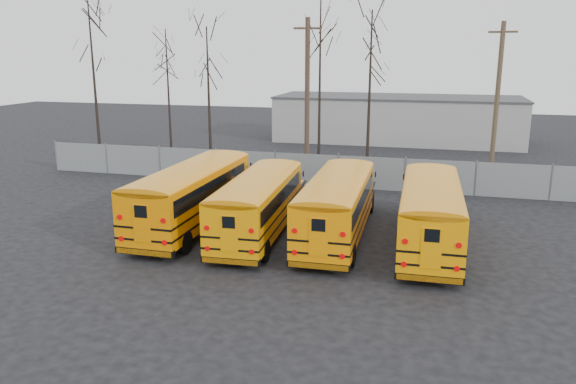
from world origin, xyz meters
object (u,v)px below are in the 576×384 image
(utility_pole_right, at_px, (497,99))
(bus_b, at_px, (259,200))
(bus_c, at_px, (338,201))
(bus_a, at_px, (194,191))
(bus_d, at_px, (431,209))
(utility_pole_left, at_px, (307,97))

(utility_pole_right, bearing_deg, bus_b, -117.55)
(bus_b, xyz_separation_m, bus_c, (3.45, 0.49, 0.04))
(bus_c, bearing_deg, bus_a, 179.87)
(bus_d, relative_size, utility_pole_left, 1.02)
(bus_b, distance_m, utility_pole_left, 13.55)
(bus_a, relative_size, bus_b, 1.07)
(bus_c, height_order, utility_pole_left, utility_pole_left)
(bus_a, height_order, utility_pole_left, utility_pole_left)
(bus_b, relative_size, bus_d, 0.98)
(bus_b, xyz_separation_m, bus_d, (7.43, 0.33, 0.05))
(utility_pole_right, bearing_deg, bus_a, -125.49)
(bus_b, distance_m, bus_d, 7.44)
(bus_b, bearing_deg, bus_d, -0.62)
(bus_a, distance_m, utility_pole_right, 21.44)
(bus_a, relative_size, utility_pole_left, 1.07)
(utility_pole_right, bearing_deg, bus_c, -108.99)
(bus_c, bearing_deg, utility_pole_right, 62.09)
(bus_d, xyz_separation_m, utility_pole_right, (3.66, 15.49, 3.42))
(bus_b, relative_size, utility_pole_left, 1.00)
(bus_b, bearing_deg, bus_c, 4.89)
(bus_c, bearing_deg, bus_d, -3.72)
(bus_a, height_order, bus_d, bus_a)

